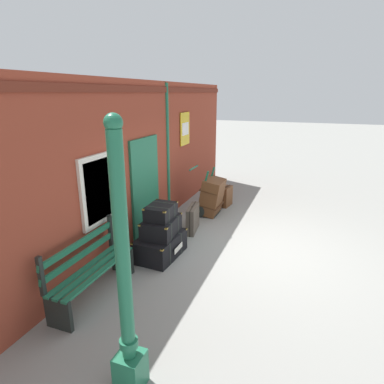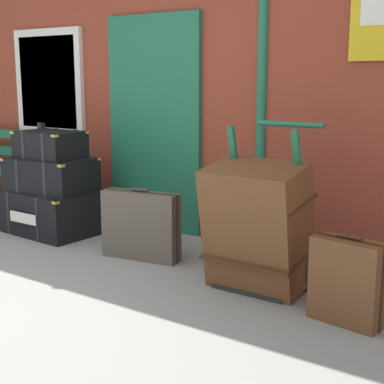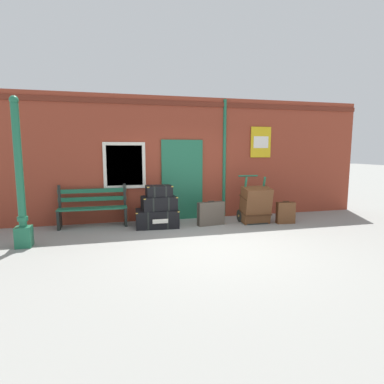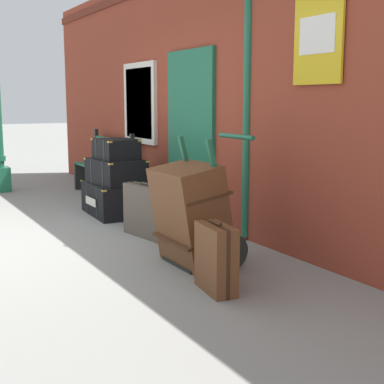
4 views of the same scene
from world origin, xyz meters
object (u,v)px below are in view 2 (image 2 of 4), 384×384
Objects in this scene: large_brown_trunk at (257,226)px; suitcase_charcoal at (141,225)px; steamer_trunk_top at (50,145)px; porters_trolley at (268,247)px; steamer_trunk_base at (49,211)px; steamer_trunk_middle at (51,174)px; suitcase_slate at (347,282)px.

suitcase_charcoal is at bearing 175.72° from large_brown_trunk.
porters_trolley is at bearing -1.65° from steamer_trunk_top.
steamer_trunk_base is at bearing -176.96° from steamer_trunk_top.
steamer_trunk_top reaches higher than steamer_trunk_middle.
steamer_trunk_base is at bearing 174.32° from large_brown_trunk.
suitcase_slate is at bearing -7.91° from steamer_trunk_top.
suitcase_charcoal is (1.25, -0.16, -0.58)m from steamer_trunk_top.
large_brown_trunk is at bearing 165.62° from suitcase_slate.
steamer_trunk_top is 1.08× the size of suitcase_slate.
steamer_trunk_base is 1.82× the size of suitcase_slate.
suitcase_charcoal is at bearing -7.35° from steamer_trunk_top.
suitcase_slate is at bearing -7.73° from steamer_trunk_base.
porters_trolley is 2.05× the size of suitcase_slate.
steamer_trunk_base is at bearing 173.09° from suitcase_charcoal.
steamer_trunk_top is at bearing 172.09° from suitcase_slate.
steamer_trunk_top reaches higher than large_brown_trunk.
large_brown_trunk reaches higher than steamer_trunk_middle.
steamer_trunk_base is at bearing 178.46° from porters_trolley.
steamer_trunk_base is 2.48m from large_brown_trunk.
large_brown_trunk is at bearing -90.00° from porters_trolley.
steamer_trunk_top is at bearing 172.65° from suitcase_charcoal.
large_brown_trunk is 0.79m from suitcase_slate.
large_brown_trunk reaches higher than suitcase_slate.
suitcase_slate is (3.14, -0.43, -0.31)m from steamer_trunk_middle.
porters_trolley reaches higher than suitcase_charcoal.
large_brown_trunk is at bearing -5.78° from steamer_trunk_middle.
steamer_trunk_middle is 1.21× the size of suitcase_charcoal.
suitcase_charcoal is (-1.15, 0.09, -0.18)m from large_brown_trunk.
steamer_trunk_middle reaches higher than suitcase_charcoal.
porters_trolley is 1.15m from suitcase_charcoal.
steamer_trunk_base is 0.66m from steamer_trunk_top.
steamer_trunk_middle is (0.05, -0.00, 0.37)m from steamer_trunk_base.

